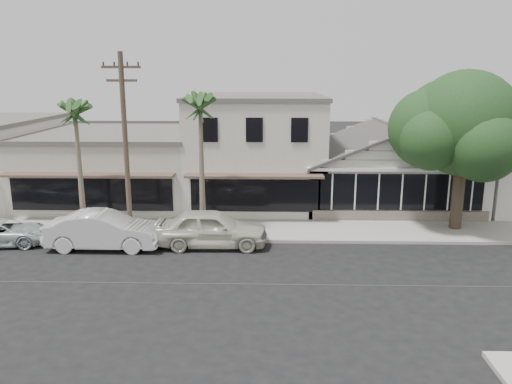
{
  "coord_description": "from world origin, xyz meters",
  "views": [
    {
      "loc": [
        -2.23,
        -18.07,
        7.96
      ],
      "look_at": [
        -2.85,
        6.0,
        2.28
      ],
      "focal_mm": 35.0,
      "sensor_mm": 36.0,
      "label": 1
    }
  ],
  "objects_px": {
    "car_1": "(104,230)",
    "car_2": "(4,232)",
    "shade_tree": "(461,126)",
    "car_0": "(212,228)",
    "utility_pole": "(126,144)"
  },
  "relations": [
    {
      "from": "car_0",
      "to": "car_2",
      "type": "relative_size",
      "value": 1.21
    },
    {
      "from": "utility_pole",
      "to": "car_0",
      "type": "bearing_deg",
      "value": -11.43
    },
    {
      "from": "car_2",
      "to": "shade_tree",
      "type": "relative_size",
      "value": 0.53
    },
    {
      "from": "utility_pole",
      "to": "car_1",
      "type": "height_order",
      "value": "utility_pole"
    },
    {
      "from": "car_0",
      "to": "car_1",
      "type": "relative_size",
      "value": 0.99
    },
    {
      "from": "utility_pole",
      "to": "car_2",
      "type": "relative_size",
      "value": 2.07
    },
    {
      "from": "car_2",
      "to": "utility_pole",
      "type": "bearing_deg",
      "value": -89.31
    },
    {
      "from": "car_0",
      "to": "car_1",
      "type": "distance_m",
      "value": 5.02
    },
    {
      "from": "car_0",
      "to": "car_1",
      "type": "height_order",
      "value": "car_0"
    },
    {
      "from": "car_0",
      "to": "car_1",
      "type": "xyz_separation_m",
      "value": [
        -5.0,
        -0.39,
        -0.02
      ]
    },
    {
      "from": "car_2",
      "to": "shade_tree",
      "type": "height_order",
      "value": "shade_tree"
    },
    {
      "from": "car_0",
      "to": "car_2",
      "type": "xyz_separation_m",
      "value": [
        -10.0,
        0.01,
        -0.29
      ]
    },
    {
      "from": "car_1",
      "to": "car_2",
      "type": "relative_size",
      "value": 1.22
    },
    {
      "from": "car_0",
      "to": "car_2",
      "type": "height_order",
      "value": "car_0"
    },
    {
      "from": "car_1",
      "to": "shade_tree",
      "type": "relative_size",
      "value": 0.64
    }
  ]
}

